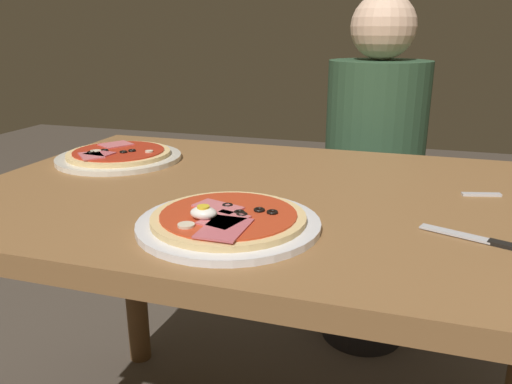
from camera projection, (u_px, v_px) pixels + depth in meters
The scene contains 6 objects.
dining_table at pixel (281, 244), 1.06m from camera, with size 1.28×0.82×0.76m.
pizza_foreground at pixel (228, 221), 0.83m from camera, with size 0.30×0.30×0.05m.
pizza_across_left at pixel (119, 156), 1.27m from camera, with size 0.31×0.31×0.03m.
fork at pixel (496, 195), 0.99m from camera, with size 0.16×0.05×0.00m.
knife at pixel (493, 242), 0.77m from camera, with size 0.19×0.09×0.01m.
diner_person at pixel (371, 189), 1.70m from camera, with size 0.32×0.32×1.18m.
Camera 1 is at (0.24, -0.94, 1.07)m, focal length 35.48 mm.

